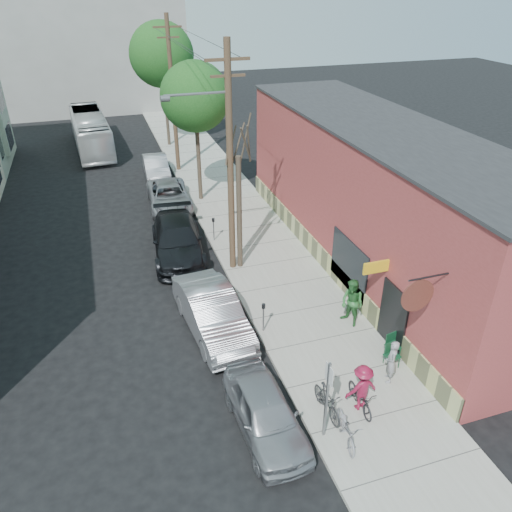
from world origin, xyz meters
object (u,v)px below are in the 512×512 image
object	(u,v)px
car_1	(213,313)
bus	(91,131)
cyclist	(362,388)
car_2	(177,240)
tree_leafy_far	(162,55)
car_3	(169,196)
patio_chair_a	(393,346)
car_0	(265,412)
parking_meter_far	(214,226)
patron_green	(352,303)
patio_chair_b	(392,356)
parking_meter_near	(264,313)
patron_grey	(391,362)
tree_bare	(239,214)
sign_post	(327,393)
car_4	(156,167)
utility_pole_near	(229,159)
parked_bike_b	(346,428)
parked_bike_a	(327,401)
tree_leafy_mid	(195,97)

from	to	relation	value
car_1	bus	size ratio (longest dim) A/B	0.51
cyclist	car_2	distance (m)	12.40
tree_leafy_far	car_3	world-z (taller)	tree_leafy_far
patio_chair_a	car_0	size ratio (longest dim) A/B	0.21
parking_meter_far	patron_green	bearing A→B (deg)	-68.40
patio_chair_b	car_1	size ratio (longest dim) A/B	0.17
parking_meter_near	car_2	xyz separation A→B (m)	(-2.01, 7.20, -0.14)
patio_chair_b	patron_grey	size ratio (longest dim) A/B	0.54
patio_chair_b	patron_green	world-z (taller)	patron_green
car_1	car_2	xyz separation A→B (m)	(-0.20, 6.41, -0.02)
tree_bare	car_1	distance (m)	5.24
sign_post	patron_green	xyz separation A→B (m)	(3.30, 4.68, -0.70)
car_2	car_4	distance (m)	11.24
bus	car_2	bearing A→B (deg)	-83.44
patron_grey	car_3	world-z (taller)	patron_grey
tree_bare	tree_leafy_far	bearing A→B (deg)	90.00
utility_pole_near	car_1	distance (m)	6.55
car_1	car_4	distance (m)	17.64
parked_bike_b	car_1	size ratio (longest dim) A/B	0.33
cyclist	car_2	world-z (taller)	cyclist
tree_bare	parked_bike_a	world-z (taller)	tree_bare
parking_meter_near	utility_pole_near	xyz separation A→B (m)	(0.14, 5.07, 4.43)
patio_chair_a	parked_bike_a	size ratio (longest dim) A/B	0.53
tree_leafy_mid	car_4	size ratio (longest dim) A/B	1.81
cyclist	car_3	world-z (taller)	cyclist
sign_post	car_2	size ratio (longest dim) A/B	0.48
utility_pole_near	tree_leafy_mid	distance (m)	8.57
bus	patio_chair_b	bearing A→B (deg)	-76.46
car_4	parked_bike_a	bearing A→B (deg)	-82.91
tree_bare	car_0	bearing A→B (deg)	-101.90
tree_bare	patio_chair_a	bearing A→B (deg)	-66.62
patron_grey	cyclist	size ratio (longest dim) A/B	0.98
parking_meter_near	patio_chair_b	world-z (taller)	parking_meter_near
tree_leafy_far	car_0	bearing A→B (deg)	-93.84
patio_chair_b	car_0	distance (m)	5.23
parking_meter_near	utility_pole_near	size ratio (longest dim) A/B	0.12
parked_bike_a	bus	bearing A→B (deg)	98.42
patron_green	patio_chair_b	bearing A→B (deg)	-15.16
tree_leafy_mid	parked_bike_a	xyz separation A→B (m)	(-0.03, -18.15, -5.58)
parked_bike_a	car_1	distance (m)	5.83
parking_meter_near	patio_chair_a	distance (m)	4.87
tree_bare	car_3	xyz separation A→B (m)	(-2.00, 8.11, -2.12)
utility_pole_near	car_2	size ratio (longest dim) A/B	1.72
sign_post	parking_meter_near	size ratio (longest dim) A/B	2.26
patron_grey	bus	world-z (taller)	bus
patio_chair_b	car_0	bearing A→B (deg)	178.10
tree_bare	parked_bike_b	size ratio (longest dim) A/B	3.12
parked_bike_b	car_4	bearing A→B (deg)	105.87
parked_bike_a	tree_bare	bearing A→B (deg)	87.49
utility_pole_near	parked_bike_a	bearing A→B (deg)	-87.71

